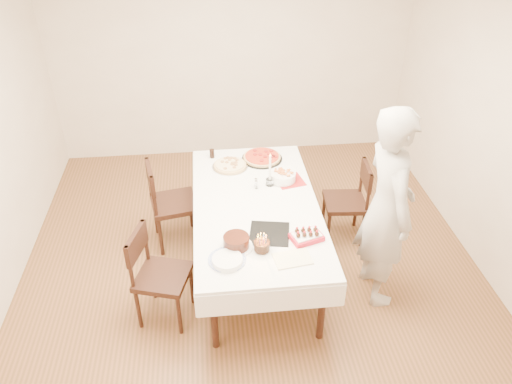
{
  "coord_description": "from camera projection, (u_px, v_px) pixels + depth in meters",
  "views": [
    {
      "loc": [
        -0.36,
        -3.61,
        3.4
      ],
      "look_at": [
        0.05,
        0.1,
        0.89
      ],
      "focal_mm": 35.0,
      "sensor_mm": 36.0,
      "label": 1
    }
  ],
  "objects": [
    {
      "name": "cola_glass",
      "position": [
        212.0,
        154.0,
        5.27
      ],
      "size": [
        0.05,
        0.05,
        0.09
      ],
      "primitive_type": "cylinder",
      "rotation": [
        0.0,
        0.0,
        0.03
      ],
      "color": "black",
      "rests_on": "dining_table"
    },
    {
      "name": "pizza_white",
      "position": [
        230.0,
        165.0,
        5.11
      ],
      "size": [
        0.48,
        0.48,
        0.04
      ],
      "primitive_type": "cylinder",
      "rotation": [
        0.0,
        0.0,
        -0.39
      ],
      "color": "beige",
      "rests_on": "dining_table"
    },
    {
      "name": "cake_board",
      "position": [
        269.0,
        234.0,
        4.22
      ],
      "size": [
        0.39,
        0.39,
        0.01
      ],
      "primitive_type": "cube",
      "rotation": [
        0.0,
        0.0,
        -0.19
      ],
      "color": "black",
      "rests_on": "dining_table"
    },
    {
      "name": "chair_left_dessert",
      "position": [
        163.0,
        277.0,
        4.22
      ],
      "size": [
        0.58,
        0.58,
        0.9
      ],
      "primitive_type": null,
      "rotation": [
        0.0,
        0.0,
        2.85
      ],
      "color": "black",
      "rests_on": "floor"
    },
    {
      "name": "layer_cake",
      "position": [
        236.0,
        242.0,
        4.05
      ],
      "size": [
        0.35,
        0.35,
        0.11
      ],
      "primitive_type": "cylinder",
      "rotation": [
        0.0,
        0.0,
        -0.34
      ],
      "color": "#36160D",
      "rests_on": "dining_table"
    },
    {
      "name": "birthday_cake",
      "position": [
        262.0,
        242.0,
        4.0
      ],
      "size": [
        0.13,
        0.13,
        0.14
      ],
      "primitive_type": "cylinder",
      "rotation": [
        0.0,
        0.0,
        0.03
      ],
      "color": "#341B0E",
      "rests_on": "dining_table"
    },
    {
      "name": "pasta_bowl",
      "position": [
        283.0,
        176.0,
        4.89
      ],
      "size": [
        0.3,
        0.3,
        0.08
      ],
      "primitive_type": "cylinder",
      "rotation": [
        0.0,
        0.0,
        -0.21
      ],
      "color": "white",
      "rests_on": "dining_table"
    },
    {
      "name": "strawberry_box",
      "position": [
        307.0,
        236.0,
        4.14
      ],
      "size": [
        0.3,
        0.24,
        0.07
      ],
      "primitive_type": null,
      "rotation": [
        0.0,
        0.0,
        0.31
      ],
      "color": "#B51426",
      "rests_on": "dining_table"
    },
    {
      "name": "wall_right",
      "position": [
        508.0,
        139.0,
        4.36
      ],
      "size": [
        0.04,
        5.0,
        2.7
      ],
      "primitive_type": "cube",
      "color": "beige",
      "rests_on": "floor"
    },
    {
      "name": "dining_table",
      "position": [
        256.0,
        236.0,
        4.78
      ],
      "size": [
        1.67,
        2.37,
        0.75
      ],
      "primitive_type": "cube",
      "rotation": [
        0.0,
        0.0,
        -0.27
      ],
      "color": "silver",
      "rests_on": "floor"
    },
    {
      "name": "red_placemat",
      "position": [
        290.0,
        181.0,
        4.91
      ],
      "size": [
        0.31,
        0.31,
        0.01
      ],
      "primitive_type": "cube",
      "rotation": [
        0.0,
        0.0,
        0.22
      ],
      "color": "#B21E1E",
      "rests_on": "dining_table"
    },
    {
      "name": "shaker_pair",
      "position": [
        256.0,
        185.0,
        4.77
      ],
      "size": [
        0.1,
        0.1,
        0.09
      ],
      "primitive_type": null,
      "rotation": [
        0.0,
        0.0,
        -0.41
      ],
      "color": "white",
      "rests_on": "dining_table"
    },
    {
      "name": "chair_right_savory",
      "position": [
        345.0,
        202.0,
        5.15
      ],
      "size": [
        0.49,
        0.49,
        0.88
      ],
      "primitive_type": null,
      "rotation": [
        0.0,
        0.0,
        -0.08
      ],
      "color": "black",
      "rests_on": "floor"
    },
    {
      "name": "box_lid",
      "position": [
        293.0,
        259.0,
        3.95
      ],
      "size": [
        0.32,
        0.23,
        0.02
      ],
      "primitive_type": "cube",
      "rotation": [
        0.0,
        0.0,
        0.14
      ],
      "color": "beige",
      "rests_on": "dining_table"
    },
    {
      "name": "taper_candle",
      "position": [
        270.0,
        169.0,
        4.75
      ],
      "size": [
        0.1,
        0.1,
        0.35
      ],
      "primitive_type": "cylinder",
      "rotation": [
        0.0,
        0.0,
        -0.35
      ],
      "color": "white",
      "rests_on": "dining_table"
    },
    {
      "name": "plate_stack",
      "position": [
        227.0,
        261.0,
        3.9
      ],
      "size": [
        0.26,
        0.26,
        0.05
      ],
      "primitive_type": "cylinder",
      "rotation": [
        0.0,
        0.0,
        0.07
      ],
      "color": "white",
      "rests_on": "dining_table"
    },
    {
      "name": "person",
      "position": [
        387.0,
        208.0,
        4.21
      ],
      "size": [
        0.49,
        0.71,
        1.87
      ],
      "primitive_type": "imported",
      "rotation": [
        0.0,
        0.0,
        1.64
      ],
      "color": "#BBB6B0",
      "rests_on": "floor"
    },
    {
      "name": "floor",
      "position": [
        252.0,
        273.0,
        4.91
      ],
      "size": [
        5.0,
        5.0,
        0.0
      ],
      "primitive_type": "plane",
      "color": "brown",
      "rests_on": "ground"
    },
    {
      "name": "chair_left_savory",
      "position": [
        174.0,
        203.0,
        5.07
      ],
      "size": [
        0.57,
        0.57,
        0.95
      ],
      "primitive_type": null,
      "rotation": [
        0.0,
        0.0,
        3.33
      ],
      "color": "black",
      "rests_on": "floor"
    },
    {
      "name": "pizza_pepperoni",
      "position": [
        262.0,
        157.0,
        5.25
      ],
      "size": [
        0.49,
        0.49,
        0.04
      ],
      "primitive_type": "cylinder",
      "rotation": [
        0.0,
        0.0,
        0.17
      ],
      "color": "red",
      "rests_on": "dining_table"
    },
    {
      "name": "wall_back",
      "position": [
        232.0,
        55.0,
        6.22
      ],
      "size": [
        4.5,
        0.04,
        2.7
      ],
      "primitive_type": "cube",
      "color": "beige",
      "rests_on": "floor"
    },
    {
      "name": "china_plate",
      "position": [
        227.0,
        259.0,
        3.94
      ],
      "size": [
        0.34,
        0.34,
        0.01
      ],
      "primitive_type": "cylinder",
      "rotation": [
        0.0,
        0.0,
        -0.14
      ],
      "color": "white",
      "rests_on": "dining_table"
    }
  ]
}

